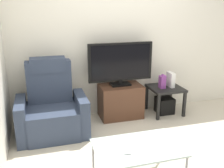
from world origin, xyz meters
TOP-DOWN VIEW (x-y plane):
  - ground_plane at (0.00, 0.00)m, footprint 6.40×6.40m
  - wall_back at (0.00, 1.13)m, footprint 6.40×0.06m
  - tv_stand at (-0.12, 0.85)m, footprint 0.69×0.44m
  - television at (-0.12, 0.87)m, footprint 1.06×0.20m
  - recliner_armchair at (-1.25, 0.59)m, footprint 0.98×0.78m
  - side_table at (0.67, 0.79)m, footprint 0.54×0.54m
  - subwoofer_box at (0.67, 0.79)m, footprint 0.27×0.27m
  - book_leftmost at (0.57, 0.77)m, footprint 0.05×0.12m
  - book_middle at (0.61, 0.77)m, footprint 0.04×0.12m
  - game_console at (0.76, 0.80)m, footprint 0.07×0.20m
  - coffee_table at (-0.46, -0.79)m, footprint 0.90×0.60m
  - cell_phone at (-0.58, -0.83)m, footprint 0.13×0.17m

SIDE VIEW (x-z plane):
  - ground_plane at x=0.00m, z-range 0.00..0.00m
  - subwoofer_box at x=0.67m, z-range 0.00..0.27m
  - tv_stand at x=-0.12m, z-range 0.00..0.55m
  - recliner_armchair at x=-1.25m, z-range -0.17..0.91m
  - coffee_table at x=-0.46m, z-range 0.18..0.59m
  - side_table at x=0.67m, z-range 0.16..0.63m
  - cell_phone at x=-0.58m, z-range 0.41..0.42m
  - book_leftmost at x=0.57m, z-range 0.47..0.67m
  - book_middle at x=0.61m, z-range 0.47..0.69m
  - game_console at x=0.76m, z-range 0.47..0.72m
  - television at x=-0.12m, z-range 0.57..1.26m
  - wall_back at x=0.00m, z-range 0.00..2.60m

